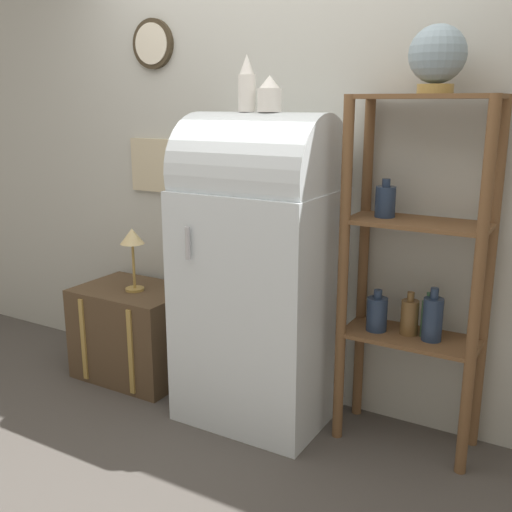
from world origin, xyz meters
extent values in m
plane|color=#4C4742|center=(0.00, 0.00, 0.00)|extent=(12.00, 12.00, 0.00)
cube|color=#B7B7AD|center=(0.00, 0.58, 1.35)|extent=(7.00, 0.05, 2.70)
cylinder|color=#382D1E|center=(-0.87, 0.54, 1.96)|extent=(0.28, 0.03, 0.28)
cylinder|color=beige|center=(-0.87, 0.52, 1.96)|extent=(0.23, 0.01, 0.23)
cube|color=#C6B793|center=(-0.86, 0.54, 1.26)|extent=(0.42, 0.02, 0.32)
cube|color=silver|center=(0.00, 0.24, 0.61)|extent=(0.74, 0.61, 1.22)
cylinder|color=silver|center=(0.00, 0.24, 1.30)|extent=(0.73, 0.58, 0.58)
cylinder|color=#B7B7BC|center=(-0.20, -0.08, 0.98)|extent=(0.02, 0.02, 0.16)
cube|color=brown|center=(-0.88, 0.27, 0.28)|extent=(0.67, 0.48, 0.56)
cube|color=#AD8942|center=(-1.07, 0.02, 0.28)|extent=(0.03, 0.01, 0.50)
cube|color=#AD8942|center=(-0.70, 0.02, 0.28)|extent=(0.03, 0.01, 0.50)
cylinder|color=brown|center=(0.46, 0.23, 0.83)|extent=(0.05, 0.05, 1.67)
cylinder|color=brown|center=(1.06, 0.23, 0.83)|extent=(0.05, 0.05, 1.67)
cylinder|color=brown|center=(0.46, 0.51, 0.83)|extent=(0.05, 0.05, 1.67)
cylinder|color=brown|center=(1.06, 0.51, 0.83)|extent=(0.05, 0.05, 1.67)
cube|color=brown|center=(0.76, 0.37, 0.55)|extent=(0.63, 0.30, 0.02)
cube|color=brown|center=(0.76, 0.37, 1.10)|extent=(0.63, 0.30, 0.02)
cube|color=brown|center=(0.76, 0.37, 1.66)|extent=(0.63, 0.30, 0.02)
cylinder|color=brown|center=(0.75, 0.38, 0.64)|extent=(0.08, 0.08, 0.17)
cylinder|color=brown|center=(0.75, 0.38, 0.75)|extent=(0.03, 0.03, 0.04)
cylinder|color=#23334C|center=(0.60, 0.38, 1.18)|extent=(0.10, 0.10, 0.14)
cylinder|color=#23334C|center=(0.60, 0.38, 1.27)|extent=(0.04, 0.04, 0.04)
cylinder|color=#335B3D|center=(0.83, 0.39, 0.64)|extent=(0.06, 0.06, 0.17)
cylinder|color=#335B3D|center=(0.83, 0.39, 0.75)|extent=(0.03, 0.03, 0.04)
cylinder|color=#23334C|center=(0.60, 0.35, 0.64)|extent=(0.10, 0.10, 0.16)
cylinder|color=#23334C|center=(0.60, 0.35, 0.74)|extent=(0.04, 0.04, 0.04)
cylinder|color=#23334C|center=(0.86, 0.36, 0.66)|extent=(0.09, 0.09, 0.20)
cylinder|color=#23334C|center=(0.86, 0.36, 0.79)|extent=(0.04, 0.04, 0.05)
cylinder|color=#AD8942|center=(0.80, 0.34, 1.69)|extent=(0.15, 0.15, 0.04)
sphere|color=#7F939E|center=(0.80, 0.34, 1.83)|extent=(0.24, 0.24, 0.24)
cylinder|color=white|center=(-0.07, 0.24, 1.67)|extent=(0.08, 0.08, 0.17)
cone|color=white|center=(-0.07, 0.24, 1.81)|extent=(0.07, 0.07, 0.09)
cylinder|color=white|center=(0.06, 0.24, 1.64)|extent=(0.12, 0.12, 0.11)
cone|color=white|center=(0.06, 0.24, 1.73)|extent=(0.10, 0.10, 0.06)
cylinder|color=#AD8942|center=(-0.85, 0.25, 0.56)|extent=(0.11, 0.11, 0.02)
cylinder|color=#AD8942|center=(-0.85, 0.25, 0.71)|extent=(0.02, 0.02, 0.27)
cone|color=#DBC184|center=(-0.85, 0.25, 0.88)|extent=(0.14, 0.14, 0.09)
camera|label=1|loc=(1.47, -2.30, 1.63)|focal=42.00mm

